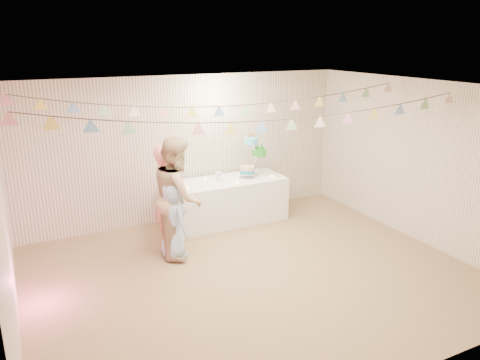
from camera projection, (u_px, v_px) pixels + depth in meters
name	position (u px, v px, depth m)	size (l,w,h in m)	color
floor	(253.00, 274.00, 6.59)	(6.00, 6.00, 0.00)	olive
ceiling	(254.00, 88.00, 5.84)	(6.00, 6.00, 0.00)	white
back_wall	(188.00, 149.00, 8.36)	(6.00, 6.00, 0.00)	silver
front_wall	(388.00, 265.00, 4.08)	(6.00, 6.00, 0.00)	silver
left_wall	(3.00, 225.00, 4.94)	(5.00, 5.00, 0.00)	silver
right_wall	(418.00, 161.00, 7.50)	(5.00, 5.00, 0.00)	silver
table	(227.00, 201.00, 8.42)	(2.09, 0.83, 0.78)	white
cake_stand	(253.00, 158.00, 8.48)	(0.66, 0.39, 0.74)	silver
cake_bottom	(247.00, 174.00, 8.45)	(0.31, 0.31, 0.15)	teal
cake_middle	(259.00, 156.00, 8.64)	(0.27, 0.27, 0.22)	green
cake_top_tier	(251.00, 144.00, 8.36)	(0.25, 0.25, 0.19)	#48BCE5
platter	(196.00, 187.00, 8.01)	(0.34, 0.34, 0.02)	white
posy	(218.00, 178.00, 8.27)	(0.14, 0.14, 0.16)	white
person_adult_a	(167.00, 196.00, 7.33)	(0.60, 0.40, 1.65)	#EA857A
person_adult_b	(178.00, 197.00, 7.02)	(0.89, 0.69, 1.83)	tan
person_child	(173.00, 220.00, 6.97)	(0.58, 0.38, 1.19)	#91AECD
bunting_back	(219.00, 98.00, 6.86)	(5.60, 1.10, 0.40)	pink
bunting_front	(262.00, 112.00, 5.75)	(5.60, 0.90, 0.36)	#72A5E5
tealight_0	(187.00, 188.00, 7.83)	(0.04, 0.04, 0.03)	#FFD88C
tealight_1	(205.00, 179.00, 8.30)	(0.04, 0.04, 0.03)	#FFD88C
tealight_2	(237.00, 182.00, 8.15)	(0.04, 0.04, 0.03)	#FFD88C
tealight_3	(239.00, 174.00, 8.64)	(0.04, 0.04, 0.03)	#FFD88C
tealight_4	(272.00, 176.00, 8.49)	(0.04, 0.04, 0.03)	#FFD88C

